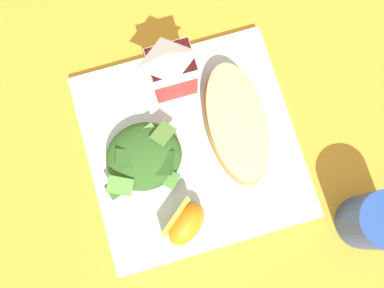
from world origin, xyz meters
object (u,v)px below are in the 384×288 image
Objects in this scene: green_salad_pile at (145,159)px; cheesy_pizza_bread at (236,123)px; orange_wedge_front at (185,223)px; milk_carton at (169,69)px; drinking_blue_cup at (374,221)px; white_plate at (192,147)px.

cheesy_pizza_bread is at bearing 5.86° from green_salad_pile.
orange_wedge_front is (-0.10, -0.11, 0.00)m from cheesy_pizza_bread.
green_salad_pile is 0.10m from orange_wedge_front.
drinking_blue_cup is at bearing -52.72° from milk_carton.
green_salad_pile is at bearing -174.14° from cheesy_pizza_bread.
green_salad_pile is at bearing 106.46° from orange_wedge_front.
milk_carton is 0.20m from orange_wedge_front.
green_salad_pile is (-0.13, -0.01, 0.00)m from cheesy_pizza_bread.
milk_carton is (-0.00, 0.09, 0.07)m from white_plate.
drinking_blue_cup reaches higher than white_plate.
white_plate is 2.56× the size of green_salad_pile.
orange_wedge_front reaches higher than white_plate.
white_plate is at bearing 3.82° from green_salad_pile.
drinking_blue_cup reaches higher than green_salad_pile.
milk_carton is 1.59× the size of orange_wedge_front.
cheesy_pizza_bread is 1.83× the size of drinking_blue_cup.
milk_carton reaches higher than cheesy_pizza_bread.
green_salad_pile is 1.58× the size of orange_wedge_front.
cheesy_pizza_bread is at bearing -50.60° from milk_carton.
green_salad_pile is (-0.07, -0.00, 0.03)m from white_plate.
orange_wedge_front is at bearing 164.29° from drinking_blue_cup.
orange_wedge_front is at bearing -73.54° from green_salad_pile.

